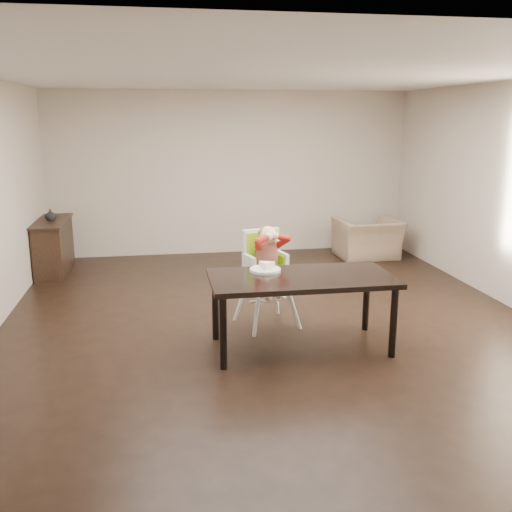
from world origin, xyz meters
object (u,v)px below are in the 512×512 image
at_px(high_chair, 266,255).
at_px(armchair, 368,232).
at_px(dining_table, 301,284).
at_px(sideboard, 54,246).

xyz_separation_m(high_chair, armchair, (2.23, 2.80, -0.36)).
distance_m(dining_table, high_chair, 0.77).
distance_m(dining_table, armchair, 4.06).
bearing_deg(high_chair, dining_table, -87.42).
xyz_separation_m(dining_table, sideboard, (-2.93, 3.44, -0.27)).
distance_m(dining_table, sideboard, 4.53).
distance_m(armchair, sideboard, 4.94).
bearing_deg(sideboard, dining_table, -49.50).
xyz_separation_m(dining_table, armchair, (2.01, 3.52, -0.24)).
bearing_deg(high_chair, armchair, 37.23).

